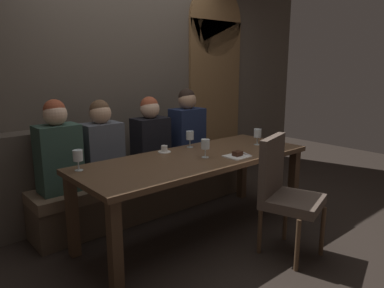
{
  "coord_description": "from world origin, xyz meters",
  "views": [
    {
      "loc": [
        -2.07,
        -2.34,
        1.55
      ],
      "look_at": [
        0.01,
        0.07,
        0.84
      ],
      "focal_mm": 33.74,
      "sensor_mm": 36.0,
      "label": 1
    }
  ],
  "objects_px": {
    "diner_far_end": "(151,136)",
    "wine_glass_far_left": "(78,156)",
    "diner_redhead": "(58,149)",
    "diner_near_end": "(187,128)",
    "diner_bearded": "(102,143)",
    "espresso_cup": "(164,150)",
    "wine_glass_near_right": "(258,134)",
    "dining_table": "(196,166)",
    "banquette_bench": "(153,190)",
    "dessert_plate": "(237,155)",
    "wine_glass_end_left": "(190,136)",
    "fork_on_table": "(247,154)",
    "wine_glass_center_front": "(205,145)",
    "chair_near_side": "(284,188)"
  },
  "relations": [
    {
      "from": "diner_redhead",
      "to": "diner_bearded",
      "type": "height_order",
      "value": "diner_redhead"
    },
    {
      "from": "diner_near_end",
      "to": "wine_glass_near_right",
      "type": "distance_m",
      "value": 0.81
    },
    {
      "from": "diner_near_end",
      "to": "wine_glass_near_right",
      "type": "xyz_separation_m",
      "value": [
        0.31,
        -0.75,
        0.01
      ]
    },
    {
      "from": "diner_redhead",
      "to": "diner_far_end",
      "type": "xyz_separation_m",
      "value": [
        0.98,
        0.02,
        -0.02
      ]
    },
    {
      "from": "wine_glass_center_front",
      "to": "wine_glass_near_right",
      "type": "bearing_deg",
      "value": 2.18
    },
    {
      "from": "diner_far_end",
      "to": "espresso_cup",
      "type": "height_order",
      "value": "diner_far_end"
    },
    {
      "from": "dessert_plate",
      "to": "diner_far_end",
      "type": "bearing_deg",
      "value": 104.75
    },
    {
      "from": "fork_on_table",
      "to": "banquette_bench",
      "type": "bearing_deg",
      "value": 131.14
    },
    {
      "from": "wine_glass_near_right",
      "to": "wine_glass_far_left",
      "type": "bearing_deg",
      "value": 169.77
    },
    {
      "from": "diner_far_end",
      "to": "wine_glass_far_left",
      "type": "bearing_deg",
      "value": -155.2
    },
    {
      "from": "diner_redhead",
      "to": "espresso_cup",
      "type": "bearing_deg",
      "value": -24.68
    },
    {
      "from": "diner_bearded",
      "to": "diner_far_end",
      "type": "xyz_separation_m",
      "value": [
        0.55,
        -0.0,
        -0.0
      ]
    },
    {
      "from": "diner_redhead",
      "to": "diner_bearded",
      "type": "distance_m",
      "value": 0.43
    },
    {
      "from": "wine_glass_end_left",
      "to": "fork_on_table",
      "type": "relative_size",
      "value": 0.96
    },
    {
      "from": "diner_near_end",
      "to": "wine_glass_far_left",
      "type": "xyz_separation_m",
      "value": [
        -1.46,
        -0.43,
        0.01
      ]
    },
    {
      "from": "diner_bearded",
      "to": "dining_table",
      "type": "bearing_deg",
      "value": -53.09
    },
    {
      "from": "diner_far_end",
      "to": "wine_glass_end_left",
      "type": "relative_size",
      "value": 4.73
    },
    {
      "from": "diner_near_end",
      "to": "espresso_cup",
      "type": "distance_m",
      "value": 0.72
    },
    {
      "from": "wine_glass_near_right",
      "to": "fork_on_table",
      "type": "xyz_separation_m",
      "value": [
        -0.39,
        -0.2,
        -0.11
      ]
    },
    {
      "from": "dessert_plate",
      "to": "fork_on_table",
      "type": "height_order",
      "value": "dessert_plate"
    },
    {
      "from": "wine_glass_center_front",
      "to": "fork_on_table",
      "type": "xyz_separation_m",
      "value": [
        0.36,
        -0.17,
        -0.11
      ]
    },
    {
      "from": "diner_redhead",
      "to": "wine_glass_near_right",
      "type": "relative_size",
      "value": 4.95
    },
    {
      "from": "wine_glass_far_left",
      "to": "diner_bearded",
      "type": "bearing_deg",
      "value": 46.41
    },
    {
      "from": "espresso_cup",
      "to": "fork_on_table",
      "type": "distance_m",
      "value": 0.77
    },
    {
      "from": "wine_glass_far_left",
      "to": "wine_glass_end_left",
      "type": "xyz_separation_m",
      "value": [
        1.18,
        0.04,
        0.0
      ]
    },
    {
      "from": "diner_bearded",
      "to": "wine_glass_end_left",
      "type": "bearing_deg",
      "value": -29.05
    },
    {
      "from": "diner_redhead",
      "to": "diner_far_end",
      "type": "bearing_deg",
      "value": 1.38
    },
    {
      "from": "espresso_cup",
      "to": "wine_glass_far_left",
      "type": "bearing_deg",
      "value": -177.18
    },
    {
      "from": "diner_redhead",
      "to": "wine_glass_far_left",
      "type": "height_order",
      "value": "diner_redhead"
    },
    {
      "from": "chair_near_side",
      "to": "wine_glass_far_left",
      "type": "xyz_separation_m",
      "value": [
        -1.3,
        1.0,
        0.3
      ]
    },
    {
      "from": "wine_glass_end_left",
      "to": "espresso_cup",
      "type": "distance_m",
      "value": 0.33
    },
    {
      "from": "wine_glass_end_left",
      "to": "wine_glass_near_right",
      "type": "height_order",
      "value": "same"
    },
    {
      "from": "chair_near_side",
      "to": "diner_bearded",
      "type": "bearing_deg",
      "value": 120.69
    },
    {
      "from": "espresso_cup",
      "to": "dessert_plate",
      "type": "height_order",
      "value": "espresso_cup"
    },
    {
      "from": "dining_table",
      "to": "banquette_bench",
      "type": "bearing_deg",
      "value": 90.0
    },
    {
      "from": "wine_glass_near_right",
      "to": "wine_glass_center_front",
      "type": "bearing_deg",
      "value": -177.82
    },
    {
      "from": "diner_far_end",
      "to": "espresso_cup",
      "type": "bearing_deg",
      "value": -107.38
    },
    {
      "from": "wine_glass_end_left",
      "to": "wine_glass_far_left",
      "type": "bearing_deg",
      "value": -177.84
    },
    {
      "from": "wine_glass_center_front",
      "to": "wine_glass_end_left",
      "type": "distance_m",
      "value": 0.42
    },
    {
      "from": "diner_far_end",
      "to": "dessert_plate",
      "type": "xyz_separation_m",
      "value": [
        0.26,
        -0.98,
        -0.06
      ]
    },
    {
      "from": "diner_near_end",
      "to": "wine_glass_center_front",
      "type": "relative_size",
      "value": 5.1
    },
    {
      "from": "chair_near_side",
      "to": "diner_bearded",
      "type": "xyz_separation_m",
      "value": [
        -0.86,
        1.45,
        0.26
      ]
    },
    {
      "from": "diner_bearded",
      "to": "wine_glass_far_left",
      "type": "height_order",
      "value": "diner_bearded"
    },
    {
      "from": "wine_glass_center_front",
      "to": "dessert_plate",
      "type": "height_order",
      "value": "wine_glass_center_front"
    },
    {
      "from": "diner_redhead",
      "to": "diner_near_end",
      "type": "relative_size",
      "value": 0.97
    },
    {
      "from": "banquette_bench",
      "to": "wine_glass_end_left",
      "type": "relative_size",
      "value": 15.24
    },
    {
      "from": "chair_near_side",
      "to": "wine_glass_center_front",
      "type": "distance_m",
      "value": 0.76
    },
    {
      "from": "dessert_plate",
      "to": "fork_on_table",
      "type": "relative_size",
      "value": 1.12
    },
    {
      "from": "banquette_bench",
      "to": "wine_glass_far_left",
      "type": "relative_size",
      "value": 15.24
    },
    {
      "from": "chair_near_side",
      "to": "diner_near_end",
      "type": "bearing_deg",
      "value": 83.24
    }
  ]
}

